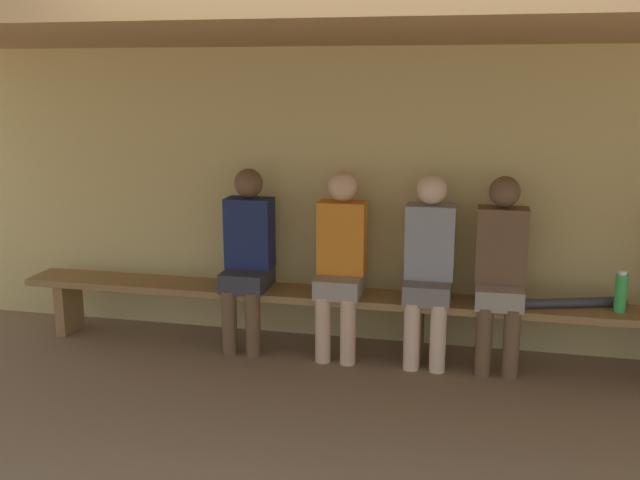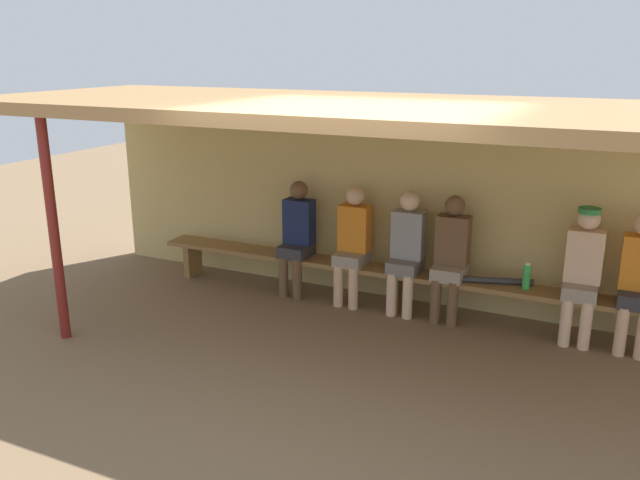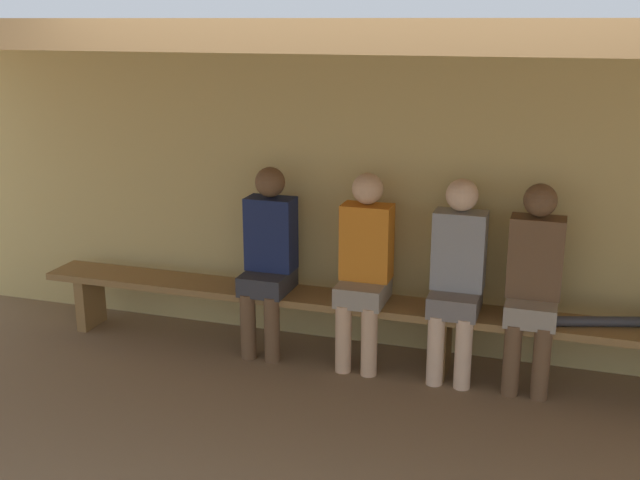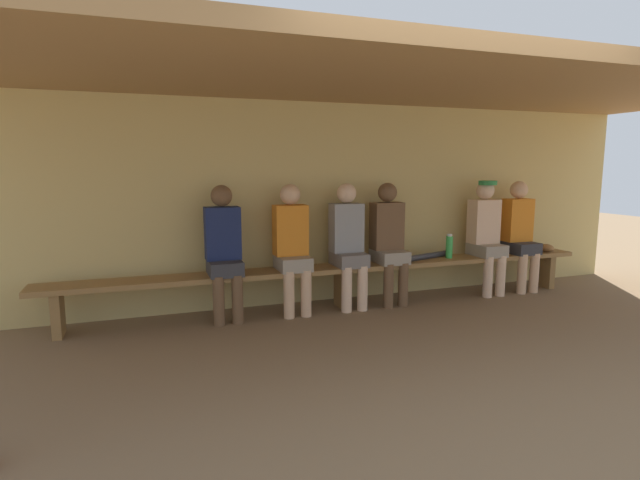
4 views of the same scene
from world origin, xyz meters
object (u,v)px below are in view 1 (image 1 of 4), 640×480
Objects in this scene: player_in_blue at (501,266)px; bench at (418,308)px; player_in_red at (248,252)px; player_rightmost at (429,262)px; player_middle at (341,257)px; water_bottle_green at (621,292)px; baseball_bat at (561,303)px.

bench is at bearing -179.68° from player_in_blue.
player_rightmost is (1.32, 0.00, 0.00)m from player_in_red.
player_rightmost is (-0.49, 0.00, 0.00)m from player_in_blue.
bench is 0.65m from player_middle.
player_middle reaches higher than bench.
player_in_red reaches higher than water_bottle_green.
player_middle reaches higher than baseball_bat.
player_in_blue reaches higher than water_bottle_green.
player_rightmost reaches higher than baseball_bat.
water_bottle_green is at bearing -0.14° from player_middle.
player_in_red is at bearing 179.86° from bench.
player_in_red is at bearing 180.00° from player_in_blue.
player_in_blue is at bearing 162.71° from baseball_bat.
bench is at bearing 179.93° from water_bottle_green.
player_in_red reaches higher than baseball_bat.
player_in_blue is 1.49× the size of baseball_bat.
player_in_blue is at bearing 0.32° from bench.
player_middle is at bearing 180.00° from player_rightmost.
player_middle is (-0.56, 0.00, 0.34)m from bench.
water_bottle_green is (2.59, -0.00, -0.14)m from player_in_red.
player_in_blue reaches higher than baseball_bat.
bench is 4.49× the size of player_middle.
water_bottle_green reaches higher than baseball_bat.
player_middle is (-0.63, 0.00, 0.00)m from player_rightmost.
player_in_red reaches higher than bench.
player_rightmost is at bearing 2.54° from bench.
player_rightmost is 0.63m from player_middle.
water_bottle_green is at bearing -17.11° from baseball_bat.
player_middle is (0.70, 0.00, 0.00)m from player_in_red.
player_in_blue is 1.00× the size of player_in_red.
baseball_bat is at bearing 179.75° from water_bottle_green.
player_middle is 1.49× the size of baseball_bat.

